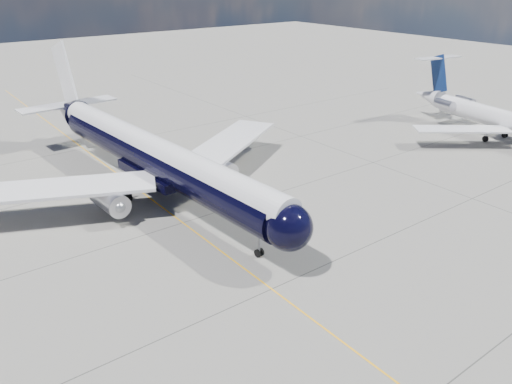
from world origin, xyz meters
The scene contains 4 objects.
ground centered at (0.00, 30.00, 0.00)m, with size 320.00×320.00×0.00m, color gray.
taxiway_centerline centered at (0.00, 25.00, 0.00)m, with size 0.16×160.00×0.01m, color #FAAD0D.
main_airliner centered at (1.17, 34.24, 4.79)m, with size 43.84×53.45×15.44m.
regional_jet centered at (53.39, 21.39, 3.60)m, with size 28.93×33.60×11.42m.
Camera 1 is at (-21.97, -16.94, 24.34)m, focal length 35.00 mm.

